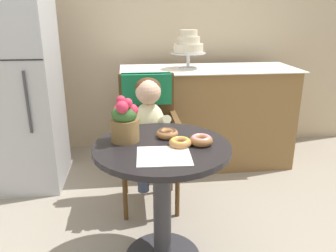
{
  "coord_description": "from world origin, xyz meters",
  "views": [
    {
      "loc": [
        -0.16,
        -1.61,
        1.38
      ],
      "look_at": [
        0.05,
        0.15,
        0.77
      ],
      "focal_mm": 35.89,
      "sensor_mm": 36.0,
      "label": 1
    }
  ],
  "objects_px": {
    "wicker_chair": "(148,119)",
    "tiered_cake_stand": "(188,46)",
    "seated_child": "(149,121)",
    "flower_vase": "(125,120)",
    "cafe_table": "(162,181)",
    "refrigerator": "(14,83)",
    "donut_side": "(180,142)",
    "donut_mid": "(201,140)",
    "donut_front": "(167,133)"
  },
  "relations": [
    {
      "from": "wicker_chair",
      "to": "tiered_cake_stand",
      "type": "xyz_separation_m",
      "value": [
        0.4,
        0.6,
        0.46
      ]
    },
    {
      "from": "seated_child",
      "to": "flower_vase",
      "type": "height_order",
      "value": "same"
    },
    {
      "from": "cafe_table",
      "to": "tiered_cake_stand",
      "type": "bearing_deg",
      "value": 74.39
    },
    {
      "from": "cafe_table",
      "to": "tiered_cake_stand",
      "type": "relative_size",
      "value": 2.19
    },
    {
      "from": "seated_child",
      "to": "tiered_cake_stand",
      "type": "xyz_separation_m",
      "value": [
        0.4,
        0.76,
        0.42
      ]
    },
    {
      "from": "seated_child",
      "to": "refrigerator",
      "type": "bearing_deg",
      "value": 151.38
    },
    {
      "from": "cafe_table",
      "to": "flower_vase",
      "type": "xyz_separation_m",
      "value": [
        -0.19,
        0.08,
        0.33
      ]
    },
    {
      "from": "donut_side",
      "to": "donut_mid",
      "type": "bearing_deg",
      "value": 5.86
    },
    {
      "from": "wicker_chair",
      "to": "flower_vase",
      "type": "distance_m",
      "value": 0.67
    },
    {
      "from": "donut_front",
      "to": "donut_mid",
      "type": "bearing_deg",
      "value": -37.83
    },
    {
      "from": "seated_child",
      "to": "tiered_cake_stand",
      "type": "height_order",
      "value": "tiered_cake_stand"
    },
    {
      "from": "donut_front",
      "to": "donut_side",
      "type": "bearing_deg",
      "value": -69.71
    },
    {
      "from": "wicker_chair",
      "to": "donut_mid",
      "type": "bearing_deg",
      "value": -78.69
    },
    {
      "from": "donut_front",
      "to": "tiered_cake_stand",
      "type": "bearing_deg",
      "value": 74.86
    },
    {
      "from": "donut_side",
      "to": "cafe_table",
      "type": "bearing_deg",
      "value": 162.7
    },
    {
      "from": "cafe_table",
      "to": "donut_mid",
      "type": "relative_size",
      "value": 5.91
    },
    {
      "from": "wicker_chair",
      "to": "cafe_table",
      "type": "bearing_deg",
      "value": -94.23
    },
    {
      "from": "tiered_cake_stand",
      "to": "flower_vase",
      "type": "bearing_deg",
      "value": -114.31
    },
    {
      "from": "donut_side",
      "to": "donut_front",
      "type": "bearing_deg",
      "value": 110.29
    },
    {
      "from": "donut_front",
      "to": "flower_vase",
      "type": "height_order",
      "value": "flower_vase"
    },
    {
      "from": "flower_vase",
      "to": "refrigerator",
      "type": "xyz_separation_m",
      "value": [
        -0.86,
        1.02,
        0.01
      ]
    },
    {
      "from": "wicker_chair",
      "to": "refrigerator",
      "type": "xyz_separation_m",
      "value": [
        -1.02,
        0.4,
        0.21
      ]
    },
    {
      "from": "cafe_table",
      "to": "flower_vase",
      "type": "distance_m",
      "value": 0.39
    },
    {
      "from": "donut_front",
      "to": "refrigerator",
      "type": "distance_m",
      "value": 1.48
    },
    {
      "from": "wicker_chair",
      "to": "seated_child",
      "type": "relative_size",
      "value": 1.31
    },
    {
      "from": "cafe_table",
      "to": "donut_side",
      "type": "bearing_deg",
      "value": -17.3
    },
    {
      "from": "seated_child",
      "to": "tiered_cake_stand",
      "type": "distance_m",
      "value": 0.95
    },
    {
      "from": "flower_vase",
      "to": "refrigerator",
      "type": "relative_size",
      "value": 0.14
    },
    {
      "from": "cafe_table",
      "to": "seated_child",
      "type": "xyz_separation_m",
      "value": [
        -0.03,
        0.54,
        0.17
      ]
    },
    {
      "from": "refrigerator",
      "to": "donut_side",
      "type": "bearing_deg",
      "value": -44.67
    },
    {
      "from": "donut_mid",
      "to": "refrigerator",
      "type": "relative_size",
      "value": 0.07
    },
    {
      "from": "seated_child",
      "to": "donut_side",
      "type": "distance_m",
      "value": 0.59
    },
    {
      "from": "seated_child",
      "to": "donut_mid",
      "type": "xyz_separation_m",
      "value": [
        0.24,
        -0.56,
        0.07
      ]
    },
    {
      "from": "seated_child",
      "to": "refrigerator",
      "type": "xyz_separation_m",
      "value": [
        -1.02,
        0.56,
        0.17
      ]
    },
    {
      "from": "flower_vase",
      "to": "tiered_cake_stand",
      "type": "distance_m",
      "value": 1.36
    },
    {
      "from": "donut_side",
      "to": "wicker_chair",
      "type": "bearing_deg",
      "value": 99.64
    },
    {
      "from": "seated_child",
      "to": "donut_front",
      "type": "xyz_separation_m",
      "value": [
        0.07,
        -0.44,
        0.07
      ]
    },
    {
      "from": "cafe_table",
      "to": "tiered_cake_stand",
      "type": "height_order",
      "value": "tiered_cake_stand"
    },
    {
      "from": "tiered_cake_stand",
      "to": "donut_mid",
      "type": "bearing_deg",
      "value": -96.93
    },
    {
      "from": "cafe_table",
      "to": "donut_front",
      "type": "relative_size",
      "value": 6.01
    },
    {
      "from": "cafe_table",
      "to": "refrigerator",
      "type": "distance_m",
      "value": 1.56
    },
    {
      "from": "cafe_table",
      "to": "donut_front",
      "type": "xyz_separation_m",
      "value": [
        0.04,
        0.11,
        0.24
      ]
    },
    {
      "from": "cafe_table",
      "to": "donut_front",
      "type": "distance_m",
      "value": 0.26
    },
    {
      "from": "cafe_table",
      "to": "donut_mid",
      "type": "bearing_deg",
      "value": -4.83
    },
    {
      "from": "wicker_chair",
      "to": "flower_vase",
      "type": "bearing_deg",
      "value": -110.94
    },
    {
      "from": "cafe_table",
      "to": "donut_mid",
      "type": "height_order",
      "value": "donut_mid"
    },
    {
      "from": "flower_vase",
      "to": "cafe_table",
      "type": "bearing_deg",
      "value": -23.32
    },
    {
      "from": "tiered_cake_stand",
      "to": "cafe_table",
      "type": "bearing_deg",
      "value": -105.61
    },
    {
      "from": "flower_vase",
      "to": "tiered_cake_stand",
      "type": "bearing_deg",
      "value": 65.69
    },
    {
      "from": "donut_mid",
      "to": "flower_vase",
      "type": "bearing_deg",
      "value": 165.92
    }
  ]
}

